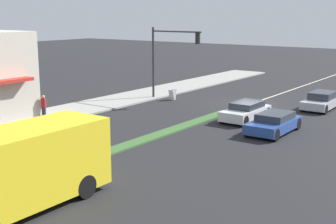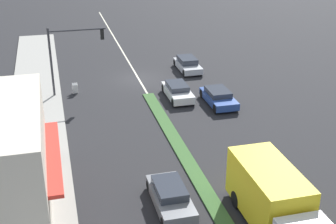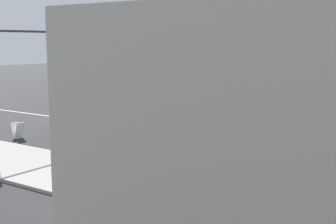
# 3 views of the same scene
# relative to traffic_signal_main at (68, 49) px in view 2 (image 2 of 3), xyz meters

# --- Properties ---
(ground_plane) EXTENTS (160.00, 160.00, 0.00)m
(ground_plane) POSITION_rel_traffic_signal_main_xyz_m (-6.12, 15.56, -3.90)
(ground_plane) COLOR #232326
(sidewalk_right) EXTENTS (4.00, 73.00, 0.12)m
(sidewalk_right) POSITION_rel_traffic_signal_main_xyz_m (2.88, 16.06, -3.84)
(sidewalk_right) COLOR #9E9B93
(sidewalk_right) RESTS_ON ground
(lane_marking_center) EXTENTS (0.16, 60.00, 0.01)m
(lane_marking_center) POSITION_rel_traffic_signal_main_xyz_m (-6.12, -2.44, -3.90)
(lane_marking_center) COLOR beige
(lane_marking_center) RESTS_ON ground
(traffic_signal_main) EXTENTS (4.59, 0.34, 5.60)m
(traffic_signal_main) POSITION_rel_traffic_signal_main_xyz_m (0.00, 0.00, 0.00)
(traffic_signal_main) COLOR #333338
(traffic_signal_main) RESTS_ON sidewalk_right
(pedestrian) EXTENTS (0.34, 0.34, 1.61)m
(pedestrian) POSITION_rel_traffic_signal_main_xyz_m (1.86, 10.84, -2.94)
(pedestrian) COLOR #282D42
(pedestrian) RESTS_ON sidewalk_right
(warning_aframe_sign) EXTENTS (0.45, 0.53, 0.84)m
(warning_aframe_sign) POSITION_rel_traffic_signal_main_xyz_m (-0.29, -0.26, -3.47)
(warning_aframe_sign) COLOR silver
(warning_aframe_sign) RESTS_ON ground
(delivery_truck) EXTENTS (2.44, 7.50, 2.87)m
(delivery_truck) POSITION_rel_traffic_signal_main_xyz_m (-8.32, 20.35, -2.43)
(delivery_truck) COLOR silver
(delivery_truck) RESTS_ON ground
(coupe_blue) EXTENTS (1.90, 4.17, 1.16)m
(coupe_blue) POSITION_rel_traffic_signal_main_xyz_m (-11.12, 4.88, -3.32)
(coupe_blue) COLOR #284793
(coupe_blue) RESTS_ON ground
(van_white) EXTENTS (1.78, 4.13, 1.20)m
(van_white) POSITION_rel_traffic_signal_main_xyz_m (-8.32, 2.87, -3.31)
(van_white) COLOR silver
(van_white) RESTS_ON ground
(sedan_silver) EXTENTS (1.80, 4.12, 1.25)m
(sedan_silver) POSITION_rel_traffic_signal_main_xyz_m (-11.12, -3.64, -3.30)
(sedan_silver) COLOR #B7BABF
(sedan_silver) RESTS_ON ground
(suv_grey) EXTENTS (1.76, 4.22, 1.21)m
(suv_grey) POSITION_rel_traffic_signal_main_xyz_m (-3.92, 17.29, -3.31)
(suv_grey) COLOR slate
(suv_grey) RESTS_ON ground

